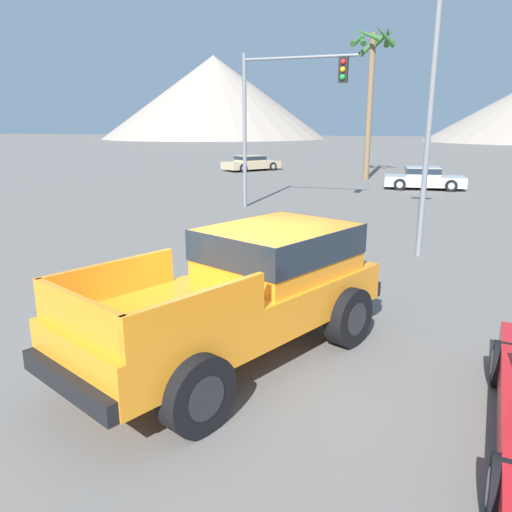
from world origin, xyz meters
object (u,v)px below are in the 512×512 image
(parked_car_silver, at_px, (423,178))
(street_lamp_post, at_px, (436,39))
(parked_car_tan, at_px, (251,163))
(palm_tree_tall, at_px, (372,67))
(traffic_light_main, at_px, (285,100))
(orange_pickup_truck, at_px, (250,285))

(parked_car_silver, height_order, street_lamp_post, street_lamp_post)
(parked_car_tan, distance_m, palm_tree_tall, 11.49)
(parked_car_tan, height_order, traffic_light_main, traffic_light_main)
(orange_pickup_truck, xyz_separation_m, parked_car_silver, (2.20, 21.84, -0.46))
(palm_tree_tall, bearing_deg, street_lamp_post, -79.36)
(parked_car_silver, distance_m, palm_tree_tall, 8.16)
(traffic_light_main, bearing_deg, palm_tree_tall, 81.69)
(parked_car_tan, relative_size, palm_tree_tall, 0.51)
(orange_pickup_truck, relative_size, traffic_light_main, 0.91)
(parked_car_tan, relative_size, traffic_light_main, 0.75)
(parked_car_tan, bearing_deg, street_lamp_post, -24.81)
(orange_pickup_truck, xyz_separation_m, parked_car_tan, (-10.32, 29.54, -0.48))
(orange_pickup_truck, relative_size, parked_car_silver, 1.29)
(orange_pickup_truck, bearing_deg, traffic_light_main, 127.14)
(parked_car_tan, bearing_deg, parked_car_silver, 4.53)
(traffic_light_main, bearing_deg, street_lamp_post, -48.96)
(parked_car_tan, bearing_deg, orange_pickup_truck, -34.62)
(traffic_light_main, height_order, palm_tree_tall, palm_tree_tall)
(orange_pickup_truck, height_order, parked_car_silver, orange_pickup_truck)
(parked_car_silver, bearing_deg, orange_pickup_truck, -11.27)
(orange_pickup_truck, xyz_separation_m, palm_tree_tall, (-1.30, 25.95, 5.66))
(parked_car_silver, bearing_deg, palm_tree_tall, -145.17)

